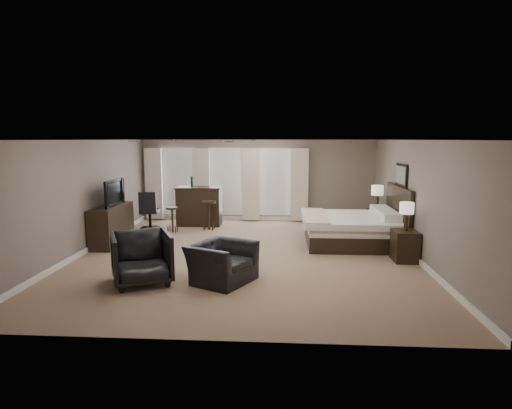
# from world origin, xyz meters

# --- Properties ---
(room) EXTENTS (7.60, 8.60, 2.64)m
(room) POSITION_xyz_m (0.00, 0.00, 1.30)
(room) COLOR #886F56
(room) RESTS_ON ground
(window_bay) EXTENTS (5.25, 0.20, 2.30)m
(window_bay) POSITION_xyz_m (-1.00, 4.11, 1.20)
(window_bay) COLOR silver
(window_bay) RESTS_ON room
(bed) EXTENTS (2.32, 2.21, 1.47)m
(bed) POSITION_xyz_m (2.58, 1.16, 0.74)
(bed) COLOR silver
(bed) RESTS_ON ground
(nightstand_near) EXTENTS (0.50, 0.61, 0.67)m
(nightstand_near) POSITION_xyz_m (3.47, -0.29, 0.33)
(nightstand_near) COLOR black
(nightstand_near) RESTS_ON ground
(nightstand_far) EXTENTS (0.48, 0.59, 0.64)m
(nightstand_far) POSITION_xyz_m (3.47, 2.61, 0.32)
(nightstand_far) COLOR black
(nightstand_far) RESTS_ON ground
(lamp_near) EXTENTS (0.30, 0.30, 0.62)m
(lamp_near) POSITION_xyz_m (3.47, -0.29, 0.97)
(lamp_near) COLOR beige
(lamp_near) RESTS_ON nightstand_near
(lamp_far) EXTENTS (0.34, 0.34, 0.69)m
(lamp_far) POSITION_xyz_m (3.47, 2.61, 0.99)
(lamp_far) COLOR beige
(lamp_far) RESTS_ON nightstand_far
(wall_art) EXTENTS (0.04, 0.96, 0.56)m
(wall_art) POSITION_xyz_m (3.70, 1.16, 1.75)
(wall_art) COLOR slate
(wall_art) RESTS_ON room
(dresser) EXTENTS (0.54, 1.68, 0.98)m
(dresser) POSITION_xyz_m (-3.45, 0.78, 0.49)
(dresser) COLOR black
(dresser) RESTS_ON ground
(tv) EXTENTS (0.66, 1.15, 0.15)m
(tv) POSITION_xyz_m (-3.45, 0.78, 1.05)
(tv) COLOR black
(tv) RESTS_ON dresser
(armchair_near) EXTENTS (1.17, 1.33, 0.98)m
(armchair_near) POSITION_xyz_m (-0.29, -1.89, 0.49)
(armchair_near) COLOR black
(armchair_near) RESTS_ON ground
(armchair_far) EXTENTS (1.32, 1.29, 1.05)m
(armchair_far) POSITION_xyz_m (-1.73, -2.08, 0.52)
(armchair_far) COLOR black
(armchair_far) RESTS_ON ground
(bar_counter) EXTENTS (1.37, 0.71, 1.19)m
(bar_counter) POSITION_xyz_m (-1.72, 3.28, 0.60)
(bar_counter) COLOR black
(bar_counter) RESTS_ON ground
(bar_stool_left) EXTENTS (0.43, 0.43, 0.73)m
(bar_stool_left) POSITION_xyz_m (-2.28, 2.22, 0.36)
(bar_stool_left) COLOR black
(bar_stool_left) RESTS_ON ground
(bar_stool_right) EXTENTS (0.50, 0.50, 0.85)m
(bar_stool_right) POSITION_xyz_m (-1.31, 2.63, 0.43)
(bar_stool_right) COLOR black
(bar_stool_right) RESTS_ON ground
(desk_chair) EXTENTS (0.62, 0.62, 1.13)m
(desk_chair) POSITION_xyz_m (-3.06, 2.61, 0.56)
(desk_chair) COLOR black
(desk_chair) RESTS_ON ground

